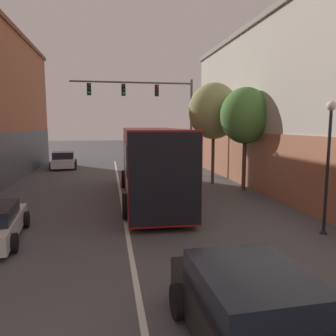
{
  "coord_description": "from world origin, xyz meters",
  "views": [
    {
      "loc": [
        -0.54,
        -0.32,
        3.62
      ],
      "look_at": [
        1.95,
        13.5,
        1.78
      ],
      "focal_mm": 35.0,
      "sensor_mm": 36.0,
      "label": 1
    }
  ],
  "objects": [
    {
      "name": "hatchback_foreground",
      "position": [
        1.67,
        4.12,
        0.65
      ],
      "size": [
        2.23,
        4.26,
        1.33
      ],
      "rotation": [
        0.0,
        0.0,
        1.6
      ],
      "color": "black",
      "rests_on": "ground_plane"
    },
    {
      "name": "street_tree_near",
      "position": [
        6.84,
        16.7,
        4.13
      ],
      "size": [
        2.78,
        2.51,
        5.67
      ],
      "color": "#4C3823",
      "rests_on": "ground_plane"
    },
    {
      "name": "street_lamp",
      "position": [
        6.49,
        9.19,
        2.58
      ],
      "size": [
        0.32,
        0.32,
        4.4
      ],
      "color": "black",
      "rests_on": "ground_plane"
    },
    {
      "name": "lane_center_line",
      "position": [
        0.0,
        13.54,
        0.0
      ],
      "size": [
        0.14,
        39.09,
        0.01
      ],
      "color": "silver",
      "rests_on": "ground_plane"
    },
    {
      "name": "bus",
      "position": [
        1.44,
        15.42,
        1.94
      ],
      "size": [
        3.09,
        10.82,
        3.46
      ],
      "rotation": [
        0.0,
        0.0,
        1.54
      ],
      "color": "maroon",
      "rests_on": "ground_plane"
    },
    {
      "name": "street_tree_far",
      "position": [
        5.74,
        18.93,
        4.46
      ],
      "size": [
        3.07,
        2.76,
        6.16
      ],
      "color": "brown",
      "rests_on": "ground_plane"
    },
    {
      "name": "parked_car_left_near",
      "position": [
        -4.36,
        28.35,
        0.67
      ],
      "size": [
        2.33,
        4.05,
        1.41
      ],
      "rotation": [
        0.0,
        0.0,
        1.65
      ],
      "color": "silver",
      "rests_on": "ground_plane"
    },
    {
      "name": "traffic_signal_gantry",
      "position": [
        2.62,
        23.07,
        5.13
      ],
      "size": [
        8.56,
        0.36,
        6.88
      ],
      "color": "#514C47",
      "rests_on": "ground_plane"
    }
  ]
}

